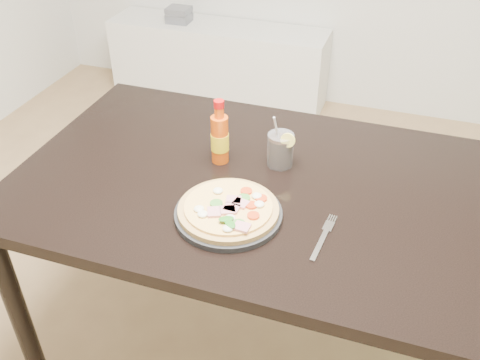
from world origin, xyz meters
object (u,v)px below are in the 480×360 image
(dining_table, at_px, (253,202))
(cola_cup, at_px, (280,150))
(plate, at_px, (228,214))
(media_console, at_px, (218,63))
(fork, at_px, (324,236))
(hot_sauce_bottle, at_px, (220,138))
(pizza, at_px, (229,209))

(dining_table, bearing_deg, cola_cup, 63.15)
(plate, relative_size, media_console, 0.21)
(cola_cup, height_order, fork, cola_cup)
(hot_sauce_bottle, distance_m, fork, 0.45)
(pizza, distance_m, fork, 0.26)
(cola_cup, bearing_deg, plate, -102.65)
(pizza, height_order, fork, pizza)
(hot_sauce_bottle, distance_m, media_console, 1.99)
(dining_table, relative_size, fork, 7.42)
(hot_sauce_bottle, bearing_deg, dining_table, -26.74)
(cola_cup, bearing_deg, fork, -55.61)
(plate, relative_size, cola_cup, 1.67)
(hot_sauce_bottle, bearing_deg, pizza, -64.80)
(plate, bearing_deg, fork, 0.35)
(pizza, bearing_deg, fork, 0.68)
(plate, bearing_deg, hot_sauce_bottle, 114.94)
(pizza, distance_m, hot_sauce_bottle, 0.28)
(dining_table, distance_m, hot_sauce_bottle, 0.22)
(cola_cup, relative_size, media_console, 0.12)
(pizza, distance_m, cola_cup, 0.30)
(dining_table, relative_size, media_console, 1.00)
(hot_sauce_bottle, xyz_separation_m, media_console, (-0.69, 1.78, -0.58))
(pizza, height_order, cola_cup, cola_cup)
(pizza, relative_size, media_console, 0.19)
(plate, relative_size, hot_sauce_bottle, 1.40)
(fork, bearing_deg, plate, -174.28)
(hot_sauce_bottle, height_order, cola_cup, hot_sauce_bottle)
(hot_sauce_bottle, height_order, media_console, hot_sauce_bottle)
(cola_cup, bearing_deg, media_console, 116.46)
(dining_table, xyz_separation_m, pizza, (-0.01, -0.18, 0.11))
(dining_table, distance_m, media_console, 2.06)
(plate, height_order, pizza, pizza)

